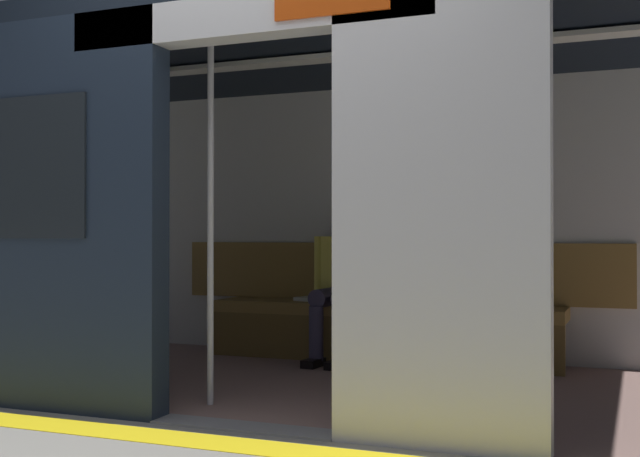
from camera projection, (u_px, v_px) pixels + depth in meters
The scene contains 9 objects.
ground_plane at pixel (245, 428), 3.90m from camera, with size 60.00×60.00×0.00m, color gray.
platform_edge_strip at pixel (215, 442), 3.62m from camera, with size 8.00×0.24×0.01m, color yellow.
train_car at pixel (323, 151), 5.03m from camera, with size 6.40×2.71×2.22m.
bench_seat at pixel (381, 317), 5.94m from camera, with size 2.64×0.44×0.43m.
person_seated at pixel (345, 273), 5.99m from camera, with size 0.55×0.69×1.16m.
handbag at pixel (395, 292), 5.95m from camera, with size 0.26×0.15×0.17m.
book at pixel (310, 299), 6.25m from camera, with size 0.15×0.22×0.03m, color silver.
grab_pole_door at pixel (211, 217), 4.43m from camera, with size 0.04×0.04×2.08m, color silver.
grab_pole_far at pixel (357, 216), 4.16m from camera, with size 0.04×0.04×2.08m, color silver.
Camera 1 is at (-1.79, 3.49, 0.93)m, focal length 45.12 mm.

